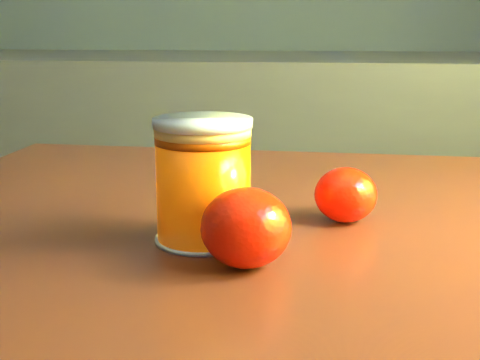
# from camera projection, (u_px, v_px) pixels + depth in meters

# --- Properties ---
(kitchen_counter) EXTENTS (3.15, 0.60, 0.90)m
(kitchen_counter) POSITION_uv_depth(u_px,v_px,m) (20.00, 199.00, 2.10)
(kitchen_counter) COLOR #444348
(kitchen_counter) RESTS_ON ground
(table) EXTENTS (1.11, 0.80, 0.80)m
(table) POSITION_uv_depth(u_px,v_px,m) (366.00, 322.00, 0.69)
(table) COLOR #582616
(table) RESTS_ON ground
(juice_glass) EXTENTS (0.09, 0.09, 0.11)m
(juice_glass) POSITION_uv_depth(u_px,v_px,m) (203.00, 181.00, 0.61)
(juice_glass) COLOR #FF5E05
(juice_glass) RESTS_ON table
(orange_front) EXTENTS (0.09, 0.09, 0.07)m
(orange_front) POSITION_uv_depth(u_px,v_px,m) (246.00, 228.00, 0.55)
(orange_front) COLOR #FF1C05
(orange_front) RESTS_ON table
(orange_back) EXTENTS (0.08, 0.08, 0.06)m
(orange_back) POSITION_uv_depth(u_px,v_px,m) (346.00, 195.00, 0.68)
(orange_back) COLOR #FF1C05
(orange_back) RESTS_ON table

